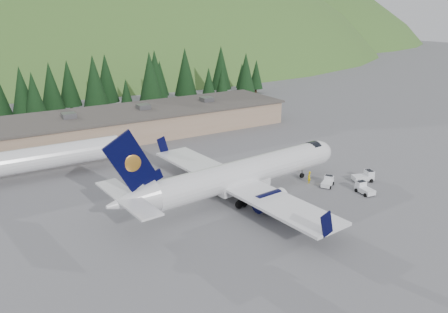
% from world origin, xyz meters
% --- Properties ---
extents(ground, '(600.00, 600.00, 0.00)m').
position_xyz_m(ground, '(0.00, 0.00, 0.00)').
color(ground, '#5E5E63').
extents(airliner, '(37.12, 34.87, 12.31)m').
position_xyz_m(airliner, '(-1.08, -0.10, 3.28)').
color(airliner, white).
rests_on(airliner, ground).
extents(second_airliner, '(27.50, 11.00, 10.05)m').
position_xyz_m(second_airliner, '(-24.92, 22.00, 3.32)').
color(second_airliner, white).
rests_on(second_airliner, ground).
extents(baggage_tug_a, '(2.91, 2.52, 1.39)m').
position_xyz_m(baggage_tug_a, '(12.21, -3.37, 0.62)').
color(baggage_tug_a, white).
rests_on(baggage_tug_a, ground).
extents(baggage_tug_b, '(3.42, 2.64, 1.65)m').
position_xyz_m(baggage_tug_b, '(18.31, -4.89, 0.74)').
color(baggage_tug_b, white).
rests_on(baggage_tug_b, ground).
extents(baggage_tug_c, '(2.06, 3.03, 1.52)m').
position_xyz_m(baggage_tug_c, '(14.69, -8.00, 0.68)').
color(baggage_tug_c, white).
rests_on(baggage_tug_c, ground).
extents(terminal_building, '(71.00, 17.00, 6.10)m').
position_xyz_m(terminal_building, '(-5.01, 38.00, 2.62)').
color(terminal_building, '#9B7C61').
rests_on(terminal_building, ground).
extents(ramp_worker, '(0.81, 0.70, 1.87)m').
position_xyz_m(ramp_worker, '(10.54, -1.15, 0.93)').
color(ramp_worker, '#DBB806').
rests_on(ramp_worker, ground).
extents(tree_line, '(110.45, 18.91, 14.35)m').
position_xyz_m(tree_line, '(-8.16, 60.69, 7.63)').
color(tree_line, black).
rests_on(tree_line, ground).
extents(hills, '(614.00, 330.00, 300.00)m').
position_xyz_m(hills, '(53.34, 207.38, -82.80)').
color(hills, '#32561F').
rests_on(hills, ground).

